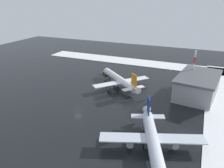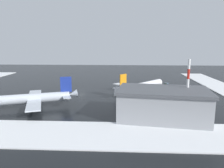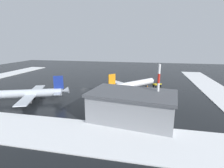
# 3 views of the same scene
# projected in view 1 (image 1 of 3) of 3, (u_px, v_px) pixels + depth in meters

# --- Properties ---
(ground_plane) EXTENTS (240.00, 240.00, 0.00)m
(ground_plane) POSITION_uv_depth(u_px,v_px,m) (78.00, 110.00, 78.31)
(ground_plane) COLOR black
(snow_bank_right) EXTENTS (14.00, 116.00, 0.26)m
(snow_bank_right) POSITION_uv_depth(u_px,v_px,m) (134.00, 62.00, 135.49)
(snow_bank_right) COLOR white
(snow_bank_right) RESTS_ON ground_plane
(airplane_parked_starboard) EXTENTS (24.55, 26.32, 9.58)m
(airplane_parked_starboard) POSITION_uv_depth(u_px,v_px,m) (120.00, 80.00, 97.93)
(airplane_parked_starboard) COLOR white
(airplane_parked_starboard) RESTS_ON ground_plane
(airplane_distant_tail) EXTENTS (32.61, 27.56, 10.05)m
(airplane_distant_tail) POSITION_uv_depth(u_px,v_px,m) (153.00, 142.00, 55.82)
(airplane_distant_tail) COLOR silver
(airplane_distant_tail) RESTS_ON ground_plane
(pushback_tug) EXTENTS (4.89, 4.72, 2.50)m
(pushback_tug) POSITION_uv_depth(u_px,v_px,m) (106.00, 72.00, 114.00)
(pushback_tug) COLOR gold
(pushback_tug) RESTS_ON ground_plane
(ground_crew_near_tug) EXTENTS (0.36, 0.36, 1.71)m
(ground_crew_near_tug) POSITION_uv_depth(u_px,v_px,m) (134.00, 80.00, 104.24)
(ground_crew_near_tug) COLOR black
(ground_crew_near_tug) RESTS_ON ground_plane
(ground_crew_beside_wing) EXTENTS (0.36, 0.36, 1.71)m
(ground_crew_beside_wing) POSITION_uv_depth(u_px,v_px,m) (113.00, 77.00, 107.38)
(ground_crew_beside_wing) COLOR black
(ground_crew_beside_wing) RESTS_ON ground_plane
(antenna_mast) EXTENTS (0.70, 0.70, 16.92)m
(antenna_mast) POSITION_uv_depth(u_px,v_px,m) (193.00, 70.00, 94.30)
(antenna_mast) COLOR red
(antenna_mast) RESTS_ON ground_plane
(cargo_hangar) EXTENTS (26.88, 18.40, 8.80)m
(cargo_hangar) POSITION_uv_depth(u_px,v_px,m) (197.00, 85.00, 88.54)
(cargo_hangar) COLOR gray
(cargo_hangar) RESTS_ON ground_plane
(traffic_cone_near_nose) EXTENTS (0.36, 0.36, 0.55)m
(traffic_cone_near_nose) POSITION_uv_depth(u_px,v_px,m) (106.00, 82.00, 103.55)
(traffic_cone_near_nose) COLOR orange
(traffic_cone_near_nose) RESTS_ON ground_plane
(traffic_cone_mid_line) EXTENTS (0.36, 0.36, 0.55)m
(traffic_cone_mid_line) POSITION_uv_depth(u_px,v_px,m) (118.00, 76.00, 111.16)
(traffic_cone_mid_line) COLOR orange
(traffic_cone_mid_line) RESTS_ON ground_plane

